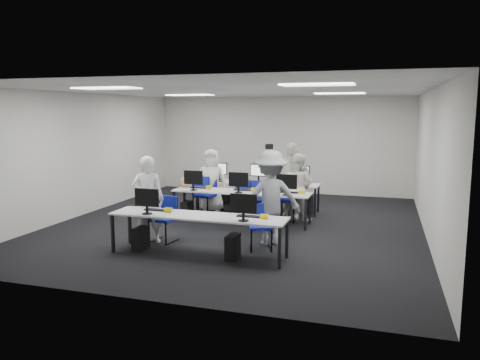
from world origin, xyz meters
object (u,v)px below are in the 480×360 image
(student_0, at_px, (148,199))
(chair_0, at_px, (164,227))
(student_3, at_px, (291,181))
(photographer, at_px, (270,198))
(desk_front, at_px, (198,218))
(student_2, at_px, (212,181))
(chair_4, at_px, (285,208))
(student_1, at_px, (297,187))
(desk_mid, at_px, (241,193))
(chair_5, at_px, (203,200))
(chair_1, at_px, (260,235))
(chair_7, at_px, (289,207))
(chair_2, at_px, (205,202))
(chair_6, at_px, (246,203))
(chair_3, at_px, (253,207))

(student_0, bearing_deg, chair_0, -169.77)
(student_3, bearing_deg, photographer, -78.73)
(desk_front, distance_m, student_2, 3.63)
(chair_4, relative_size, student_1, 0.62)
(desk_mid, xyz_separation_m, student_1, (1.19, 0.58, 0.11))
(student_3, distance_m, photographer, 2.27)
(chair_0, xyz_separation_m, chair_5, (-0.28, 2.79, 0.02))
(chair_1, relative_size, chair_5, 0.89)
(chair_1, height_order, chair_7, chair_7)
(chair_2, height_order, chair_6, chair_2)
(desk_mid, xyz_separation_m, chair_2, (-1.12, 0.61, -0.39))
(student_2, bearing_deg, desk_mid, -50.14)
(chair_7, bearing_deg, chair_5, 172.18)
(chair_0, distance_m, chair_4, 3.12)
(chair_4, relative_size, chair_7, 1.17)
(chair_3, relative_size, student_2, 0.56)
(student_0, xyz_separation_m, student_1, (2.43, 2.69, -0.06))
(desk_mid, distance_m, chair_2, 1.33)
(chair_3, relative_size, chair_6, 1.03)
(chair_0, relative_size, student_2, 0.55)
(chair_2, distance_m, student_0, 2.78)
(desk_front, distance_m, chair_1, 1.25)
(desk_mid, relative_size, chair_4, 3.26)
(desk_front, xyz_separation_m, student_0, (-1.24, 0.49, 0.17))
(student_1, relative_size, student_2, 0.99)
(desk_mid, distance_m, chair_4, 1.12)
(student_1, bearing_deg, chair_4, 32.63)
(chair_0, bearing_deg, student_1, 57.10)
(chair_3, distance_m, chair_4, 0.79)
(chair_0, height_order, chair_7, chair_0)
(chair_3, relative_size, chair_5, 0.94)
(chair_3, bearing_deg, chair_5, 171.86)
(chair_5, relative_size, student_1, 0.60)
(chair_2, height_order, student_1, student_1)
(chair_2, relative_size, student_2, 0.58)
(chair_2, height_order, chair_7, chair_2)
(chair_5, xyz_separation_m, student_3, (2.28, -0.10, 0.62))
(chair_2, bearing_deg, student_1, 8.87)
(chair_2, bearing_deg, chair_0, -77.49)
(chair_4, distance_m, student_0, 3.43)
(chair_4, height_order, photographer, photographer)
(chair_4, relative_size, chair_6, 1.13)
(chair_2, distance_m, student_2, 0.58)
(chair_0, bearing_deg, photographer, 19.06)
(chair_4, bearing_deg, student_3, 69.46)
(chair_6, distance_m, student_3, 1.33)
(chair_5, bearing_deg, chair_7, -5.02)
(chair_1, xyz_separation_m, photographer, (0.09, 0.38, 0.65))
(student_2, bearing_deg, chair_7, -12.58)
(chair_2, bearing_deg, chair_6, 24.34)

